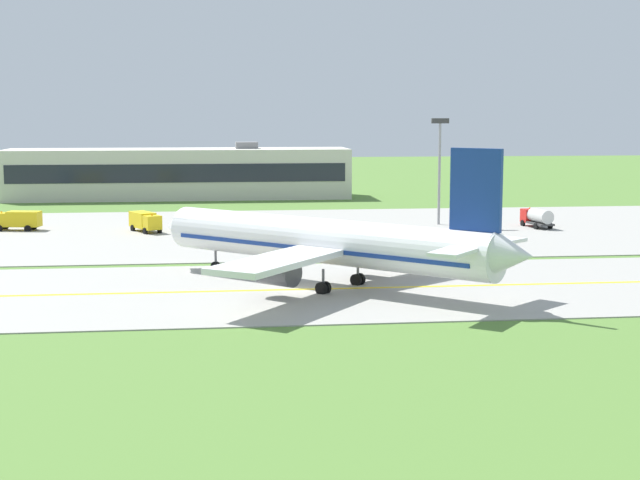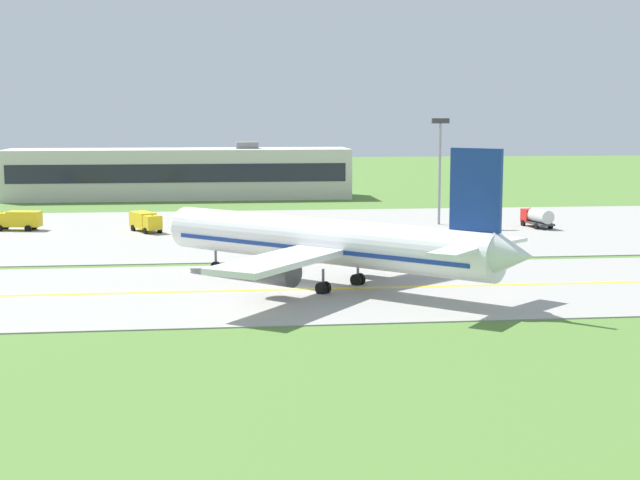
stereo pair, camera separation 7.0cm
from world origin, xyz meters
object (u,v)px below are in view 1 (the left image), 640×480
(airplane_lead, at_px, (327,242))
(service_truck_baggage, at_px, (18,219))
(service_truck_pushback, at_px, (537,217))
(service_truck_fuel, at_px, (145,221))
(apron_light_mast, at_px, (440,158))

(airplane_lead, bearing_deg, service_truck_baggage, 127.71)
(airplane_lead, xyz_separation_m, service_truck_baggage, (-35.20, 45.52, -2.60))
(airplane_lead, distance_m, service_truck_pushback, 52.63)
(service_truck_baggage, height_order, service_truck_pushback, service_truck_pushback)
(service_truck_fuel, distance_m, apron_light_mast, 40.76)
(airplane_lead, relative_size, service_truck_fuel, 5.04)
(service_truck_fuel, xyz_separation_m, service_truck_pushback, (52.16, -1.57, 0.00))
(service_truck_fuel, bearing_deg, service_truck_pushback, -1.72)
(service_truck_fuel, xyz_separation_m, apron_light_mast, (39.85, 3.48, 7.79))
(service_truck_fuel, height_order, apron_light_mast, apron_light_mast)
(airplane_lead, bearing_deg, service_truck_pushback, 50.11)
(airplane_lead, relative_size, service_truck_pushback, 5.07)
(service_truck_pushback, bearing_deg, airplane_lead, -129.89)
(airplane_lead, height_order, service_truck_fuel, airplane_lead)
(service_truck_fuel, relative_size, apron_light_mast, 0.43)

